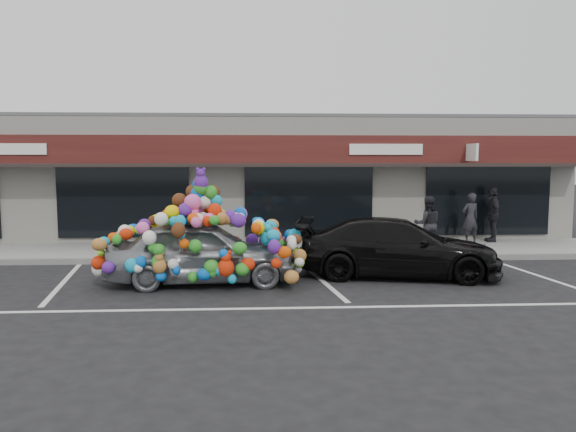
{
  "coord_description": "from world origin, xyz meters",
  "views": [
    {
      "loc": [
        1.3,
        -12.83,
        2.9
      ],
      "look_at": [
        2.09,
        1.4,
        1.4
      ],
      "focal_mm": 35.0,
      "sensor_mm": 36.0,
      "label": 1
    }
  ],
  "objects": [
    {
      "name": "parking_stripe_left",
      "position": [
        -3.2,
        0.2,
        0.0
      ],
      "size": [
        0.73,
        4.37,
        0.01
      ],
      "primitive_type": "cube",
      "rotation": [
        0.0,
        0.0,
        0.14
      ],
      "color": "silver",
      "rests_on": "ground"
    },
    {
      "name": "parking_stripe_mid",
      "position": [
        2.8,
        0.2,
        0.0
      ],
      "size": [
        0.73,
        4.37,
        0.01
      ],
      "primitive_type": "cube",
      "rotation": [
        0.0,
        0.0,
        0.14
      ],
      "color": "silver",
      "rests_on": "ground"
    },
    {
      "name": "lane_line",
      "position": [
        2.0,
        -2.3,
        0.0
      ],
      "size": [
        14.0,
        0.12,
        0.01
      ],
      "primitive_type": "cube",
      "color": "silver",
      "rests_on": "ground"
    },
    {
      "name": "black_sedan",
      "position": [
        4.72,
        0.5,
        0.71
      ],
      "size": [
        2.83,
        5.15,
        1.41
      ],
      "primitive_type": "imported",
      "rotation": [
        0.0,
        0.0,
        1.39
      ],
      "color": "black",
      "rests_on": "ground"
    },
    {
      "name": "toy_car",
      "position": [
        0.04,
        -0.02,
        0.91
      ],
      "size": [
        3.12,
        4.69,
        2.68
      ],
      "rotation": [
        0.0,
        0.0,
        1.62
      ],
      "color": "gray",
      "rests_on": "ground"
    },
    {
      "name": "pedestrian_c",
      "position": [
        8.95,
        4.9,
        1.03
      ],
      "size": [
        1.09,
        0.57,
        1.77
      ],
      "primitive_type": "imported",
      "rotation": [
        0.0,
        0.0,
        4.58
      ],
      "color": "black",
      "rests_on": "sidewalk"
    },
    {
      "name": "sidewalk",
      "position": [
        0.0,
        4.0,
        0.07
      ],
      "size": [
        26.0,
        3.0,
        0.15
      ],
      "primitive_type": "cube",
      "color": "gray",
      "rests_on": "ground"
    },
    {
      "name": "parking_stripe_right",
      "position": [
        8.2,
        0.2,
        0.0
      ],
      "size": [
        0.73,
        4.37,
        0.01
      ],
      "primitive_type": "cube",
      "rotation": [
        0.0,
        0.0,
        0.14
      ],
      "color": "silver",
      "rests_on": "ground"
    },
    {
      "name": "kerb",
      "position": [
        0.0,
        2.5,
        0.07
      ],
      "size": [
        26.0,
        0.18,
        0.16
      ],
      "primitive_type": "cube",
      "color": "slate",
      "rests_on": "ground"
    },
    {
      "name": "pedestrian_b",
      "position": [
        6.25,
        3.1,
        0.96
      ],
      "size": [
        0.84,
        0.68,
        1.62
      ],
      "primitive_type": "imported",
      "rotation": [
        0.0,
        0.0,
        3.05
      ],
      "color": "black",
      "rests_on": "sidewalk"
    },
    {
      "name": "pedestrian_a",
      "position": [
        8.06,
        4.52,
        0.96
      ],
      "size": [
        0.68,
        0.54,
        1.62
      ],
      "primitive_type": "imported",
      "rotation": [
        0.0,
        0.0,
        3.42
      ],
      "color": "black",
      "rests_on": "sidewalk"
    },
    {
      "name": "shop_building",
      "position": [
        0.0,
        8.44,
        2.16
      ],
      "size": [
        24.0,
        7.2,
        4.31
      ],
      "color": "white",
      "rests_on": "ground"
    },
    {
      "name": "ground",
      "position": [
        0.0,
        0.0,
        0.0
      ],
      "size": [
        90.0,
        90.0,
        0.0
      ],
      "primitive_type": "plane",
      "color": "black",
      "rests_on": "ground"
    }
  ]
}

